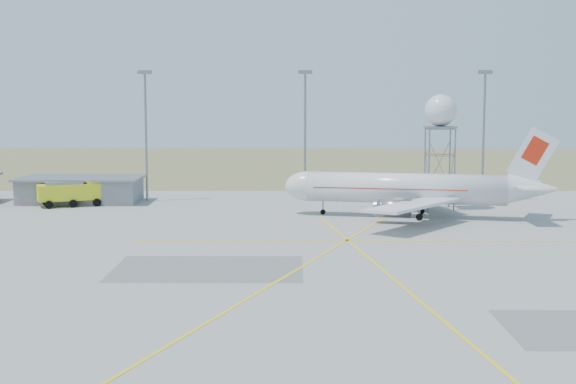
{
  "coord_description": "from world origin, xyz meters",
  "views": [
    {
      "loc": [
        -11.96,
        -59.85,
        16.07
      ],
      "look_at": [
        -12.53,
        40.0,
        4.44
      ],
      "focal_mm": 50.0,
      "sensor_mm": 36.0,
      "label": 1
    }
  ],
  "objects": [
    {
      "name": "fire_truck",
      "position": [
        -44.94,
        59.52,
        1.87
      ],
      "size": [
        10.26,
        6.76,
        3.9
      ],
      "rotation": [
        0.0,
        0.0,
        0.4
      ],
      "color": "yellow",
      "rests_on": "ground"
    },
    {
      "name": "grass_strip",
      "position": [
        0.0,
        140.0,
        0.01
      ],
      "size": [
        400.0,
        120.0,
        0.03
      ],
      "primitive_type": "cube",
      "color": "olive",
      "rests_on": "ground"
    },
    {
      "name": "ground",
      "position": [
        0.0,
        0.0,
        0.0
      ],
      "size": [
        400.0,
        400.0,
        0.0
      ],
      "primitive_type": "plane",
      "color": "#A0A09B",
      "rests_on": "ground"
    },
    {
      "name": "building_grey",
      "position": [
        -45.0,
        64.0,
        1.97
      ],
      "size": [
        19.0,
        10.0,
        3.9
      ],
      "color": "gray",
      "rests_on": "ground"
    },
    {
      "name": "radar_tower",
      "position": [
        9.48,
        56.7,
        9.37
      ],
      "size": [
        4.61,
        4.61,
        16.7
      ],
      "color": "gray",
      "rests_on": "ground"
    },
    {
      "name": "mast_b",
      "position": [
        -10.0,
        66.0,
        12.07
      ],
      "size": [
        2.2,
        0.5,
        20.5
      ],
      "color": "gray",
      "rests_on": "ground"
    },
    {
      "name": "airliner_main",
      "position": [
        4.07,
        48.6,
        3.83
      ],
      "size": [
        36.53,
        34.97,
        12.49
      ],
      "rotation": [
        0.0,
        0.0,
        2.94
      ],
      "color": "silver",
      "rests_on": "ground"
    },
    {
      "name": "mast_c",
      "position": [
        18.0,
        66.0,
        12.07
      ],
      "size": [
        2.2,
        0.5,
        20.5
      ],
      "color": "gray",
      "rests_on": "ground"
    },
    {
      "name": "mast_a",
      "position": [
        -35.0,
        66.0,
        12.07
      ],
      "size": [
        2.2,
        0.5,
        20.5
      ],
      "color": "gray",
      "rests_on": "ground"
    }
  ]
}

